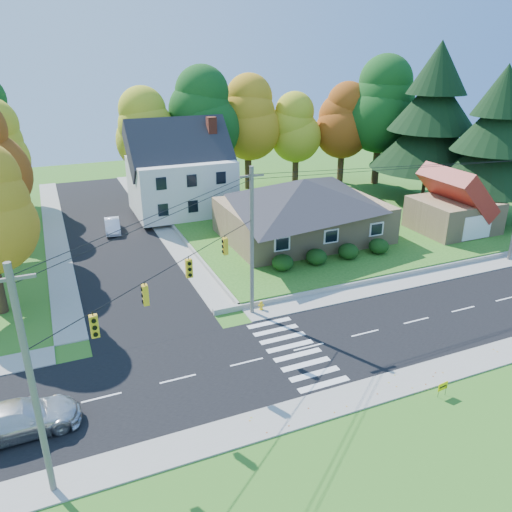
{
  "coord_description": "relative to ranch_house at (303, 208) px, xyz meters",
  "views": [
    {
      "loc": [
        -12.86,
        -22.16,
        16.42
      ],
      "look_at": [
        -0.02,
        8.0,
        2.86
      ],
      "focal_mm": 35.0,
      "sensor_mm": 36.0,
      "label": 1
    }
  ],
  "objects": [
    {
      "name": "tree_lot_1",
      "position": [
        -4.0,
        17.0,
        6.35
      ],
      "size": [
        7.84,
        7.84,
        14.6
      ],
      "color": "#3F2A19",
      "rests_on": "lawn"
    },
    {
      "name": "colonial_house",
      "position": [
        -7.96,
        12.0,
        1.32
      ],
      "size": [
        10.4,
        8.4,
        9.6
      ],
      "color": "silver",
      "rests_on": "lawn"
    },
    {
      "name": "road_main",
      "position": [
        -8.0,
        -16.0,
        -3.26
      ],
      "size": [
        90.0,
        8.0,
        0.02
      ],
      "primitive_type": "cube",
      "color": "black",
      "rests_on": "ground"
    },
    {
      "name": "ground",
      "position": [
        -8.0,
        -16.0,
        -3.27
      ],
      "size": [
        120.0,
        120.0,
        0.0
      ],
      "primitive_type": "plane",
      "color": "#3D7923"
    },
    {
      "name": "fire_hydrant",
      "position": [
        -8.78,
        -10.7,
        -2.93
      ],
      "size": [
        0.4,
        0.31,
        0.7
      ],
      "color": "yellow",
      "rests_on": "ground"
    },
    {
      "name": "tree_lot_0",
      "position": [
        -10.0,
        18.0,
        5.04
      ],
      "size": [
        6.72,
        6.72,
        12.51
      ],
      "color": "#3F2A19",
      "rests_on": "lawn"
    },
    {
      "name": "tree_lot_2",
      "position": [
        2.0,
        18.0,
        5.7
      ],
      "size": [
        7.28,
        7.28,
        13.56
      ],
      "color": "#3F2A19",
      "rests_on": "lawn"
    },
    {
      "name": "conifer_east_b",
      "position": [
        20.0,
        -2.0,
        5.01
      ],
      "size": [
        11.2,
        11.2,
        14.84
      ],
      "color": "#3F2A19",
      "rests_on": "lawn"
    },
    {
      "name": "garage",
      "position": [
        14.0,
        -4.01,
        -0.42
      ],
      "size": [
        7.3,
        6.3,
        4.6
      ],
      "color": "tan",
      "rests_on": "lawn"
    },
    {
      "name": "ranch_house",
      "position": [
        0.0,
        0.0,
        0.0
      ],
      "size": [
        14.6,
        10.6,
        5.4
      ],
      "color": "tan",
      "rests_on": "lawn"
    },
    {
      "name": "silver_sedan",
      "position": [
        -23.73,
        -17.13,
        -2.46
      ],
      "size": [
        5.47,
        2.34,
        1.57
      ],
      "primitive_type": "imported",
      "rotation": [
        0.0,
        0.0,
        1.6
      ],
      "color": "silver",
      "rests_on": "road_main"
    },
    {
      "name": "lawn",
      "position": [
        5.0,
        5.0,
        -3.02
      ],
      "size": [
        30.0,
        30.0,
        0.5
      ],
      "primitive_type": "cube",
      "color": "#3D7923",
      "rests_on": "ground"
    },
    {
      "name": "tree_lot_4",
      "position": [
        14.0,
        16.0,
        5.04
      ],
      "size": [
        6.72,
        6.72,
        12.51
      ],
      "color": "#3F2A19",
      "rests_on": "lawn"
    },
    {
      "name": "traffic_infrastructure",
      "position": [
        -8.15,
        -14.65,
        1.88
      ],
      "size": [
        38.1,
        10.66,
        10.0
      ],
      "color": "#666059",
      "rests_on": "ground"
    },
    {
      "name": "tree_lot_5",
      "position": [
        18.0,
        14.0,
        7.0
      ],
      "size": [
        8.4,
        8.4,
        15.64
      ],
      "color": "#3F2A19",
      "rests_on": "lawn"
    },
    {
      "name": "white_car",
      "position": [
        -15.75,
        9.43,
        -2.59
      ],
      "size": [
        1.76,
        4.08,
        1.31
      ],
      "primitive_type": "imported",
      "rotation": [
        0.0,
        0.0,
        -0.1
      ],
      "color": "silver",
      "rests_on": "road_cross"
    },
    {
      "name": "sidewalk_north",
      "position": [
        -8.0,
        -11.0,
        -3.23
      ],
      "size": [
        90.0,
        2.0,
        0.08
      ],
      "primitive_type": "cube",
      "color": "#9C9A90",
      "rests_on": "ground"
    },
    {
      "name": "conifer_east_a",
      "position": [
        19.0,
        6.0,
        6.12
      ],
      "size": [
        12.8,
        12.8,
        16.96
      ],
      "color": "#3F2A19",
      "rests_on": "lawn"
    },
    {
      "name": "road_cross",
      "position": [
        -16.0,
        10.0,
        -3.25
      ],
      "size": [
        8.0,
        44.0,
        0.02
      ],
      "primitive_type": "cube",
      "color": "black",
      "rests_on": "ground"
    },
    {
      "name": "sidewalk_south",
      "position": [
        -8.0,
        -21.0,
        -3.23
      ],
      "size": [
        90.0,
        2.0,
        0.08
      ],
      "primitive_type": "cube",
      "color": "#9C9A90",
      "rests_on": "ground"
    },
    {
      "name": "tree_lot_3",
      "position": [
        8.0,
        17.0,
        4.39
      ],
      "size": [
        6.16,
        6.16,
        11.47
      ],
      "color": "#3F2A19",
      "rests_on": "lawn"
    },
    {
      "name": "hedge_row",
      "position": [
        -0.5,
        -6.2,
        -2.13
      ],
      "size": [
        10.7,
        1.7,
        1.27
      ],
      "color": "#163A10",
      "rests_on": "lawn"
    },
    {
      "name": "yard_sign",
      "position": [
        -3.93,
        -22.68,
        -2.68
      ],
      "size": [
        0.65,
        0.1,
        0.82
      ],
      "color": "black",
      "rests_on": "ground"
    }
  ]
}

